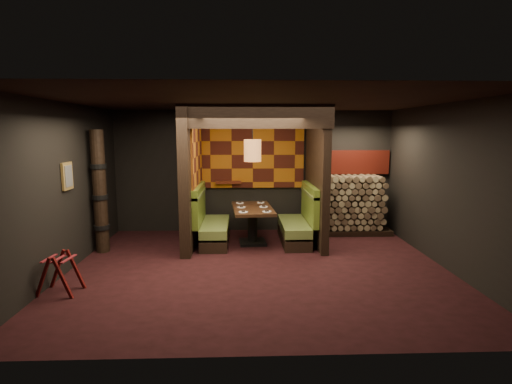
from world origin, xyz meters
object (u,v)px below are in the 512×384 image
object	(u,v)px
luggage_rack	(60,272)
firewood_stack	(353,205)
booth_bench_left	(210,225)
totem_column	(100,193)
pendant_lamp	(253,150)
dining_table	(253,218)
booth_bench_right	(299,224)

from	to	relation	value
luggage_rack	firewood_stack	bearing A→B (deg)	32.12
booth_bench_left	totem_column	distance (m)	2.30
pendant_lamp	firewood_stack	xyz separation A→B (m)	(2.35, 0.83, -1.30)
booth_bench_left	totem_column	xyz separation A→B (m)	(-2.09, -0.55, 0.79)
dining_table	luggage_rack	bearing A→B (deg)	-139.12
pendant_lamp	firewood_stack	world-z (taller)	pendant_lamp
pendant_lamp	luggage_rack	xyz separation A→B (m)	(-2.91, -2.47, -1.66)
booth_bench_left	booth_bench_right	bearing A→B (deg)	0.00
pendant_lamp	booth_bench_left	bearing A→B (deg)	171.59
dining_table	luggage_rack	size ratio (longest dim) A/B	2.40
booth_bench_right	luggage_rack	distance (m)	4.69
booth_bench_right	totem_column	xyz separation A→B (m)	(-3.98, -0.55, 0.79)
booth_bench_left	pendant_lamp	distance (m)	1.82
totem_column	pendant_lamp	bearing A→B (deg)	7.95
pendant_lamp	totem_column	world-z (taller)	pendant_lamp
pendant_lamp	firewood_stack	bearing A→B (deg)	19.53
dining_table	firewood_stack	bearing A→B (deg)	18.43
dining_table	totem_column	world-z (taller)	totem_column
dining_table	luggage_rack	xyz separation A→B (m)	(-2.91, -2.52, -0.23)
booth_bench_left	firewood_stack	world-z (taller)	firewood_stack
dining_table	firewood_stack	world-z (taller)	firewood_stack
booth_bench_right	totem_column	bearing A→B (deg)	-172.14
booth_bench_right	totem_column	size ratio (longest dim) A/B	0.67
booth_bench_left	dining_table	bearing A→B (deg)	-5.26
firewood_stack	booth_bench_left	bearing A→B (deg)	-167.83
booth_bench_left	dining_table	size ratio (longest dim) A/B	1.04
pendant_lamp	totem_column	bearing A→B (deg)	-172.05
booth_bench_right	firewood_stack	world-z (taller)	firewood_stack
luggage_rack	totem_column	world-z (taller)	totem_column
booth_bench_left	dining_table	distance (m)	0.91
pendant_lamp	totem_column	xyz separation A→B (m)	(-2.99, -0.42, -0.79)
dining_table	firewood_stack	xyz separation A→B (m)	(2.35, 0.78, 0.13)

